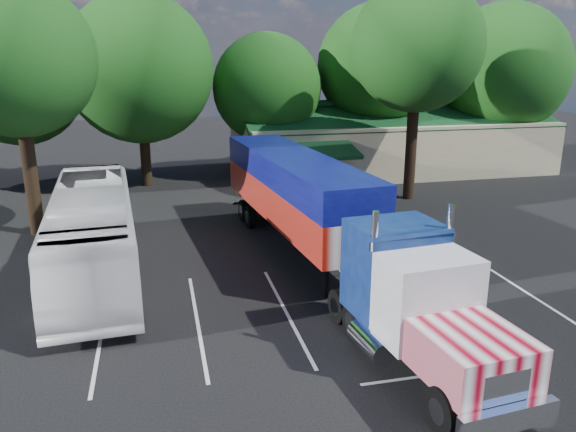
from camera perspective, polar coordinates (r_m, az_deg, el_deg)
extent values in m
plane|color=black|center=(26.06, -3.17, -4.13)|extent=(120.00, 120.00, 0.00)
cube|color=#B9B289|center=(46.38, 10.08, 7.21)|extent=(24.00, 11.00, 4.00)
cube|color=#113C1E|center=(43.89, 11.49, 9.94)|extent=(24.20, 6.25, 2.10)
cube|color=#113C1E|center=(48.27, 9.10, 10.59)|extent=(24.20, 6.25, 2.10)
cube|color=#B9B289|center=(38.54, 2.35, 4.75)|extent=(5.00, 2.50, 2.80)
cube|color=#113C1E|center=(37.04, 2.92, 6.63)|extent=(5.40, 3.19, 0.80)
cylinder|color=black|center=(43.37, -24.90, 5.35)|extent=(0.70, 0.70, 4.00)
sphere|color=#154714|center=(42.83, -25.72, 12.11)|extent=(8.40, 8.40, 8.40)
cylinder|color=black|center=(40.87, -14.28, 5.99)|extent=(0.70, 0.70, 4.30)
sphere|color=#154714|center=(40.30, -14.87, 14.27)|extent=(10.00, 10.00, 10.00)
cylinder|color=black|center=(42.99, -2.10, 6.49)|extent=(0.70, 0.70, 3.60)
sphere|color=#154714|center=(42.45, -2.16, 12.88)|extent=(8.00, 8.00, 8.00)
cylinder|color=black|center=(45.96, 8.94, 7.50)|extent=(0.70, 0.70, 4.50)
sphere|color=#154714|center=(45.47, 9.27, 14.80)|extent=(9.60, 9.60, 9.60)
cylinder|color=black|center=(49.61, 20.31, 6.98)|extent=(0.70, 0.70, 3.90)
sphere|color=#154714|center=(49.11, 20.99, 13.71)|extent=(10.40, 10.40, 10.40)
cylinder|color=black|center=(31.32, -24.65, 3.59)|extent=(0.70, 0.70, 6.00)
sphere|color=#154714|center=(30.73, -25.96, 14.28)|extent=(7.60, 7.60, 7.60)
cylinder|color=black|center=(36.62, 12.39, 6.72)|extent=(0.70, 0.70, 6.50)
sphere|color=#154714|center=(36.16, 13.01, 16.53)|extent=(8.00, 8.00, 8.00)
cube|color=black|center=(17.78, 12.88, -11.77)|extent=(1.85, 7.74, 0.27)
cube|color=white|center=(15.05, 21.47, -18.66)|extent=(2.75, 0.55, 0.60)
cube|color=white|center=(14.83, 21.18, -16.15)|extent=(1.32, 0.26, 0.99)
cube|color=white|center=(15.55, 18.24, -13.32)|extent=(2.77, 2.87, 1.26)
cube|color=silver|center=(16.84, 13.97, -8.10)|extent=(2.90, 2.02, 2.52)
cube|color=black|center=(16.08, 15.47, -7.27)|extent=(2.52, 0.34, 1.10)
cube|color=white|center=(17.05, 12.62, -2.55)|extent=(2.85, 0.39, 0.27)
cube|color=navy|center=(18.30, 10.70, -5.15)|extent=(2.94, 2.45, 2.96)
cylinder|color=white|center=(16.78, 8.65, -5.64)|extent=(0.22, 0.22, 3.73)
cylinder|color=white|center=(18.03, 15.80, -4.52)|extent=(0.22, 0.22, 3.73)
cylinder|color=white|center=(17.20, 8.38, -12.53)|extent=(0.89, 1.82, 0.72)
cylinder|color=white|center=(18.62, 16.66, -10.72)|extent=(0.89, 1.82, 0.72)
cube|color=silver|center=(26.61, 0.61, 1.65)|extent=(4.23, 14.24, 1.64)
cube|color=#0A0D61|center=(26.28, 0.62, 4.77)|extent=(4.23, 14.24, 1.32)
cube|color=black|center=(31.20, -2.23, 1.12)|extent=(1.69, 3.95, 0.38)
cube|color=black|center=(21.61, 3.96, -6.35)|extent=(0.14, 0.14, 1.53)
cube|color=black|center=(22.21, 7.63, -5.82)|extent=(0.14, 0.14, 1.53)
cube|color=white|center=(33.66, -3.46, 1.45)|extent=(2.63, 0.39, 0.13)
cylinder|color=black|center=(15.08, 15.51, -18.47)|extent=(0.50, 1.24, 1.21)
cylinder|color=black|center=(16.35, 22.48, -16.23)|extent=(0.50, 1.24, 1.21)
cylinder|color=black|center=(18.81, 6.79, -10.57)|extent=(0.50, 1.24, 1.21)
cylinder|color=black|center=(19.84, 12.88, -9.40)|extent=(0.50, 1.24, 1.21)
cylinder|color=black|center=(19.79, 5.27, -9.11)|extent=(0.50, 1.24, 1.21)
cylinder|color=black|center=(20.77, 11.14, -8.09)|extent=(0.50, 1.24, 1.21)
cylinder|color=black|center=(30.18, -3.83, -0.08)|extent=(0.50, 1.24, 1.21)
cylinder|color=black|center=(30.83, 0.30, 0.31)|extent=(0.50, 1.24, 1.21)
cylinder|color=black|center=(31.40, -4.46, 0.56)|extent=(0.50, 1.24, 1.21)
cylinder|color=black|center=(32.03, -0.48, 0.92)|extent=(0.50, 1.24, 1.21)
imported|color=black|center=(26.52, 4.06, -1.67)|extent=(0.45, 0.68, 1.85)
imported|color=black|center=(32.00, -1.97, 0.64)|extent=(0.71, 1.80, 0.93)
imported|color=silver|center=(24.67, -19.19, -1.59)|extent=(4.10, 13.73, 3.77)
imported|color=#919398|center=(40.06, 0.31, 4.10)|extent=(4.16, 2.43, 1.30)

